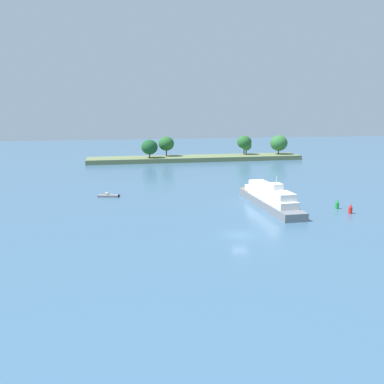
{
  "coord_description": "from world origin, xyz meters",
  "views": [
    {
      "loc": [
        -18.15,
        -54.34,
        18.75
      ],
      "look_at": [
        -2.22,
        27.03,
        1.2
      ],
      "focal_mm": 36.49,
      "sensor_mm": 36.0,
      "label": 1
    }
  ],
  "objects_px": {
    "channel_buoy_red": "(350,209)",
    "channel_buoy_green": "(337,205)",
    "white_riverboat": "(269,198)",
    "fishing_skiff": "(108,196)"
  },
  "relations": [
    {
      "from": "fishing_skiff",
      "to": "channel_buoy_red",
      "type": "bearing_deg",
      "value": -27.58
    },
    {
      "from": "white_riverboat",
      "to": "channel_buoy_green",
      "type": "height_order",
      "value": "white_riverboat"
    },
    {
      "from": "channel_buoy_red",
      "to": "channel_buoy_green",
      "type": "height_order",
      "value": "same"
    },
    {
      "from": "fishing_skiff",
      "to": "white_riverboat",
      "type": "bearing_deg",
      "value": -25.31
    },
    {
      "from": "fishing_skiff",
      "to": "channel_buoy_red",
      "type": "height_order",
      "value": "channel_buoy_red"
    },
    {
      "from": "channel_buoy_red",
      "to": "channel_buoy_green",
      "type": "bearing_deg",
      "value": 96.79
    },
    {
      "from": "channel_buoy_red",
      "to": "white_riverboat",
      "type": "bearing_deg",
      "value": 147.14
    },
    {
      "from": "channel_buoy_red",
      "to": "channel_buoy_green",
      "type": "distance_m",
      "value": 3.76
    },
    {
      "from": "fishing_skiff",
      "to": "channel_buoy_green",
      "type": "height_order",
      "value": "channel_buoy_green"
    },
    {
      "from": "fishing_skiff",
      "to": "channel_buoy_green",
      "type": "relative_size",
      "value": 2.53
    }
  ]
}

